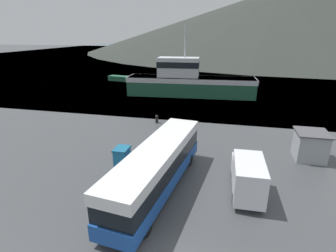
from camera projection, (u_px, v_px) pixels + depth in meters
The scene contains 9 objects.
water_surface at pixel (227, 53), 142.01m from camera, with size 240.00×240.00×0.00m, color #475B6B.
hill_backdrop at pixel (279, 20), 158.80m from camera, with size 227.82×227.82×35.48m, color #2D332D.
tour_bus at pixel (158, 166), 17.82m from camera, with size 3.99×12.54×3.26m.
delivery_van at pixel (248, 175), 17.61m from camera, with size 2.05×5.51×2.60m.
fishing_boat at pixel (188, 81), 45.17m from camera, with size 22.03×6.13×11.61m.
storage_bin at pixel (122, 156), 21.84m from camera, with size 1.16×1.47×1.42m.
dock_kiosk at pixel (310, 145), 22.49m from camera, with size 2.59×2.72×2.50m.
small_boat at pixel (122, 79), 59.45m from camera, with size 6.81×3.12×1.08m.
mooring_bollard at pixel (157, 119), 31.83m from camera, with size 0.40×0.40×0.99m.
Camera 1 is at (1.99, -8.90, 10.41)m, focal length 28.00 mm.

